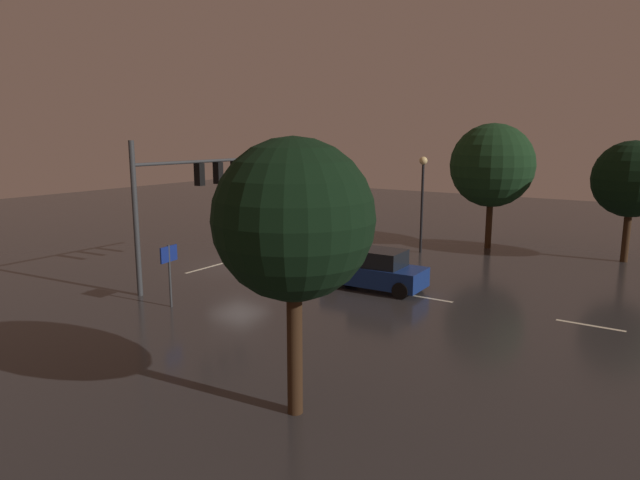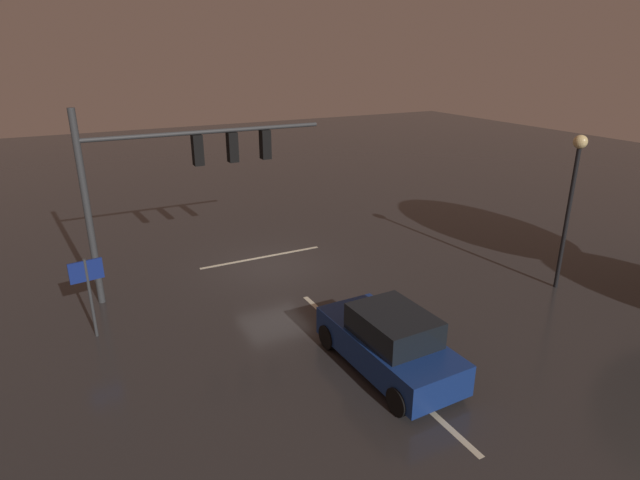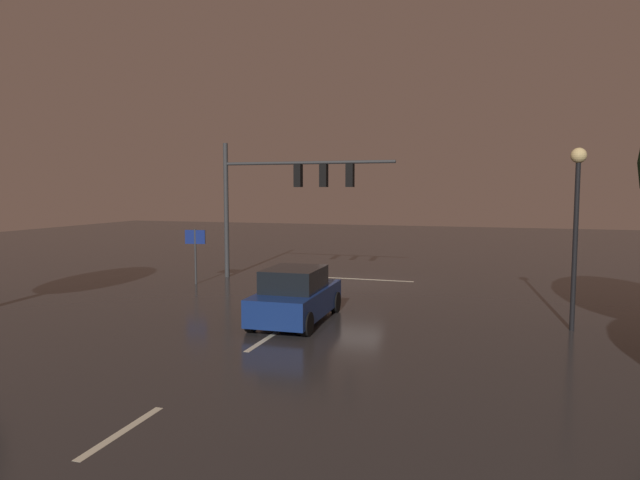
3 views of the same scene
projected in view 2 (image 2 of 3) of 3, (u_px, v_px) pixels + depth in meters
ground_plane at (272, 267)px, 19.71m from camera, size 80.00×80.00×0.00m
traffic_signal_assembly at (181, 165)px, 16.81m from camera, size 8.02×0.47×6.22m
lane_dash_far at (320, 311)px, 16.38m from camera, size 0.16×2.20×0.01m
lane_dash_mid at (446, 425)px, 11.38m from camera, size 0.16×2.20×0.01m
stop_bar at (262, 257)px, 20.61m from camera, size 5.00×0.16×0.01m
car_approaching at (389, 342)px, 13.13m from camera, size 2.00×4.41×1.70m
street_lamp_left_kerb at (573, 184)px, 16.79m from camera, size 0.44×0.44×5.27m
route_sign at (88, 281)px, 14.35m from camera, size 0.90×0.19×2.40m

